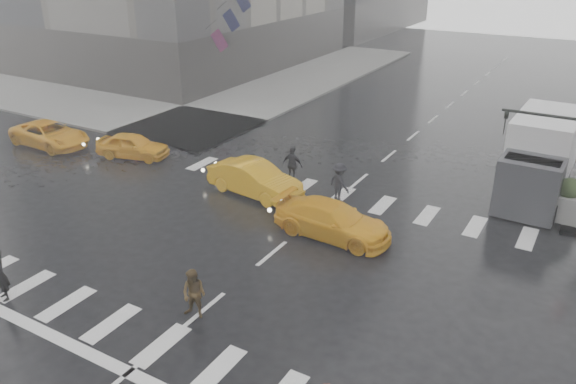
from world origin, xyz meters
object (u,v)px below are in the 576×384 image
Objects in this scene: taxi_mid at (255,179)px; box_truck at (540,156)px; taxi_front at (133,146)px; pedestrian_brown at (194,294)px.

taxi_mid is 0.68× the size of box_truck.
taxi_front is 8.30m from taxi_mid.
pedestrian_brown reaches higher than taxi_mid.
taxi_mid is (-3.46, 8.58, -0.06)m from pedestrian_brown.
pedestrian_brown is 9.25m from taxi_mid.
box_truck is (19.25, 5.54, 1.26)m from taxi_front.
box_truck is at bearing -89.12° from taxi_front.
pedestrian_brown is 0.36× the size of taxi_mid.
pedestrian_brown is 0.24× the size of box_truck.
taxi_mid is at bearing 103.67° from pedestrian_brown.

